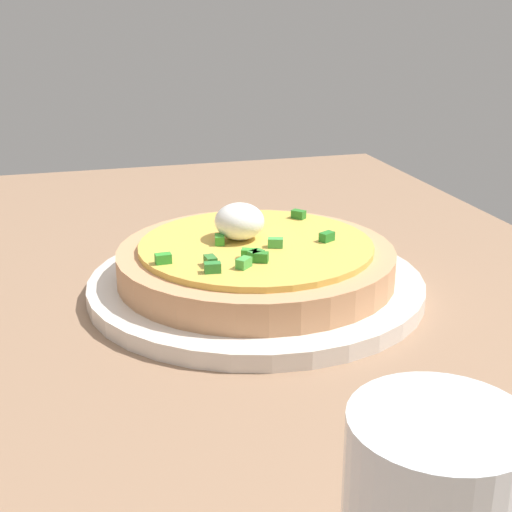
% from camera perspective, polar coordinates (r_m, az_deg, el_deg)
% --- Properties ---
extents(dining_table, '(1.19, 0.77, 0.02)m').
position_cam_1_polar(dining_table, '(0.58, -2.47, -6.86)').
color(dining_table, '#916F54').
rests_on(dining_table, ground).
extents(plate, '(0.29, 0.29, 0.01)m').
position_cam_1_polar(plate, '(0.64, 0.00, -2.28)').
color(plate, silver).
rests_on(plate, dining_table).
extents(pizza, '(0.24, 0.24, 0.06)m').
position_cam_1_polar(pizza, '(0.64, -0.05, -0.28)').
color(pizza, tan).
rests_on(pizza, plate).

